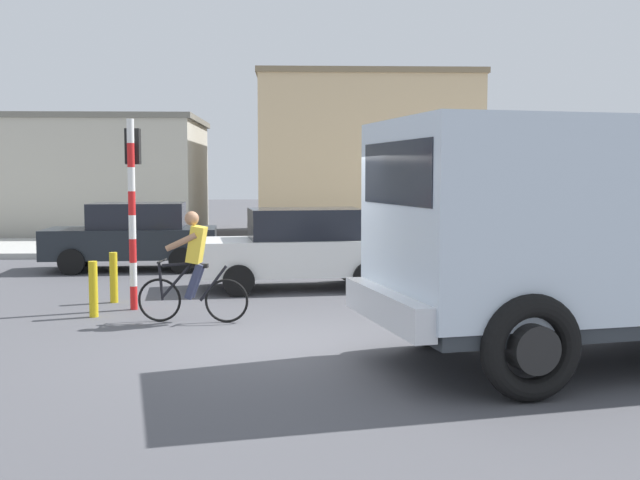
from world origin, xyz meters
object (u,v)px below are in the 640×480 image
Objects in this scene: car_white_mid at (300,248)px; car_red_near at (133,236)px; cyclist at (193,267)px; traffic_light_pole at (132,187)px; bollard_far at (114,277)px; bollard_near at (93,289)px; truck_foreground at (597,226)px.

car_red_near is at bearing 141.29° from car_white_mid.
cyclist is 7.05m from car_red_near.
bollard_far is at bearing 127.36° from traffic_light_pole.
bollard_near is at bearing -84.21° from car_red_near.
traffic_light_pole is 3.56× the size of bollard_near.
car_white_mid is at bearing 119.41° from truck_foreground.
truck_foreground reaches higher than car_white_mid.
cyclist is 0.41× the size of car_white_mid.
car_white_mid is at bearing 25.68° from bollard_far.
bollard_near is (-0.50, -0.74, -1.62)m from traffic_light_pole.
traffic_light_pole is at bearing 56.02° from bollard_near.
truck_foreground is 5.91m from cyclist.
bollard_far is (-3.33, -1.60, -0.37)m from car_white_mid.
bollard_far is at bearing -154.32° from car_white_mid.
traffic_light_pole is at bearing 133.14° from cyclist.
cyclist is at bearing -71.09° from car_red_near.
car_white_mid is (2.83, 2.26, -1.25)m from traffic_light_pole.
truck_foreground is 12.03m from car_red_near.
cyclist is at bearing -115.61° from car_white_mid.
bollard_near is (0.63, -6.18, -0.37)m from car_red_near.
cyclist is at bearing -16.51° from bollard_near.
traffic_light_pole is (-1.16, 1.24, 1.20)m from cyclist.
cyclist is (-5.18, 2.73, -0.80)m from truck_foreground.
car_red_near is at bearing 128.48° from truck_foreground.
car_red_near is at bearing 97.47° from bollard_far.
traffic_light_pole reaches higher than truck_foreground.
car_red_near is 4.83m from bollard_far.
bollard_far is (0.00, 1.40, 0.00)m from bollard_near.
traffic_light_pole reaches higher than bollard_near.
car_white_mid is 4.66× the size of bollard_far.
cyclist is 0.42× the size of car_red_near.
traffic_light_pole is (-6.34, 3.96, 0.40)m from truck_foreground.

